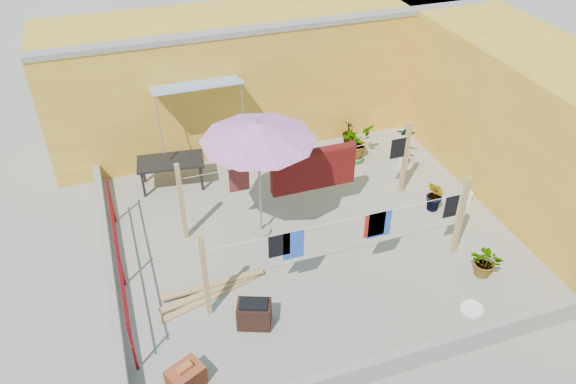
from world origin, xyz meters
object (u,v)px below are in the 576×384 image
object	(u,v)px
green_hose	(355,159)
plant_back_a	(357,141)
patio_umbrella	(258,132)
brazier	(254,314)
brick_stack	(186,377)
water_jug_b	(403,159)
white_basin	(472,309)
water_jug_a	(468,198)
outdoor_table	(171,163)

from	to	relation	value
green_hose	plant_back_a	bearing A→B (deg)	60.98
patio_umbrella	brazier	bearing A→B (deg)	-109.61
patio_umbrella	brazier	distance (m)	3.29
green_hose	plant_back_a	xyz separation A→B (m)	(0.09, 0.17, 0.39)
green_hose	patio_umbrella	bearing A→B (deg)	-147.49
brick_stack	water_jug_b	xyz separation A→B (m)	(6.25, 4.55, -0.03)
patio_umbrella	white_basin	size ratio (longest dim) A/B	6.17
brick_stack	water_jug_a	xyz separation A→B (m)	(6.86, 2.67, -0.06)
outdoor_table	brick_stack	bearing A→B (deg)	-97.50
outdoor_table	brick_stack	xyz separation A→B (m)	(-0.72, -5.49, -0.43)
water_jug_b	plant_back_a	size ratio (longest dim) A/B	0.46
green_hose	outdoor_table	bearing A→B (deg)	175.52
water_jug_b	brick_stack	bearing A→B (deg)	-143.96
brazier	white_basin	bearing A→B (deg)	-14.59
water_jug_a	water_jug_b	bearing A→B (deg)	107.88
brazier	green_hose	size ratio (longest dim) A/B	1.39
patio_umbrella	white_basin	world-z (taller)	patio_umbrella
patio_umbrella	water_jug_a	size ratio (longest dim) A/B	8.40
brazier	green_hose	world-z (taller)	brazier
outdoor_table	water_jug_b	distance (m)	5.63
patio_umbrella	water_jug_b	distance (m)	4.83
white_basin	water_jug_b	world-z (taller)	water_jug_b
brick_stack	green_hose	bearing A→B (deg)	44.54
green_hose	water_jug_b	bearing A→B (deg)	-29.55
plant_back_a	brazier	bearing A→B (deg)	-131.68
plant_back_a	water_jug_b	bearing A→B (deg)	-38.67
patio_umbrella	outdoor_table	bearing A→B (deg)	122.61
outdoor_table	white_basin	distance (m)	7.15
patio_umbrella	water_jug_a	xyz separation A→B (m)	(4.67, -0.53, -2.26)
outdoor_table	white_basin	world-z (taller)	outdoor_table
brazier	water_jug_a	bearing A→B (deg)	18.31
plant_back_a	brick_stack	bearing A→B (deg)	-135.05
patio_umbrella	white_basin	bearing A→B (deg)	-48.77
plant_back_a	patio_umbrella	bearing A→B (deg)	-146.10
patio_umbrella	green_hose	size ratio (longest dim) A/B	5.47
brick_stack	outdoor_table	bearing A→B (deg)	82.50
outdoor_table	patio_umbrella	bearing A→B (deg)	-57.39
brick_stack	white_basin	distance (m)	5.11
water_jug_b	green_hose	bearing A→B (deg)	150.45
outdoor_table	white_basin	size ratio (longest dim) A/B	3.65
outdoor_table	brazier	bearing A→B (deg)	-82.33
patio_umbrella	green_hose	xyz separation A→B (m)	(3.03, 1.93, -2.37)
patio_umbrella	outdoor_table	xyz separation A→B (m)	(-1.46, 2.29, -1.77)
outdoor_table	water_jug_a	size ratio (longest dim) A/B	4.97
brazier	patio_umbrella	bearing A→B (deg)	70.39
green_hose	water_jug_a	bearing A→B (deg)	-56.34
water_jug_b	green_hose	xyz separation A→B (m)	(-1.03, 0.59, -0.14)
water_jug_a	brick_stack	bearing A→B (deg)	-158.70
outdoor_table	water_jug_a	bearing A→B (deg)	-24.64
water_jug_a	water_jug_b	xyz separation A→B (m)	(-0.60, 1.87, 0.03)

